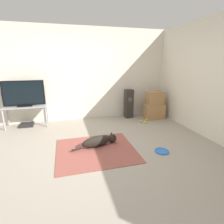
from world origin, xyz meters
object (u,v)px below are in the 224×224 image
at_px(cardboard_box_lower, 154,111).
at_px(tennis_ball_loose_on_carpet, 145,122).
at_px(dog, 99,141).
at_px(tv, 24,94).
at_px(tennis_ball_by_boxes, 141,121).
at_px(game_console, 27,125).
at_px(tennis_ball_near_speaker, 146,120).
at_px(tv_stand, 26,109).
at_px(cardboard_box_upper, 155,98).
at_px(frisbee, 162,151).
at_px(floor_speaker, 129,104).

xyz_separation_m(cardboard_box_lower, tennis_ball_loose_on_carpet, (-0.46, -0.38, -0.18)).
distance_m(dog, tennis_ball_loose_on_carpet, 1.78).
xyz_separation_m(tv, tennis_ball_by_boxes, (2.99, -0.52, -0.83)).
bearing_deg(game_console, tennis_ball_near_speaker, -8.11).
bearing_deg(game_console, cardboard_box_lower, -3.90).
bearing_deg(tennis_ball_near_speaker, tennis_ball_by_boxes, -161.52).
xyz_separation_m(dog, game_console, (-1.62, 1.62, -0.08)).
xyz_separation_m(dog, tv_stand, (-1.59, 1.61, 0.35)).
xyz_separation_m(dog, tv, (-1.59, 1.61, 0.75)).
distance_m(dog, cardboard_box_upper, 2.43).
bearing_deg(game_console, tv, -6.62).
xyz_separation_m(frisbee, tv, (-2.68, 2.15, 0.85)).
relative_size(tennis_ball_loose_on_carpet, game_console, 0.20).
xyz_separation_m(tennis_ball_by_boxes, tennis_ball_loose_on_carpet, (0.08, -0.09, 0.00)).
relative_size(cardboard_box_upper, tennis_ball_by_boxes, 6.75).
height_order(cardboard_box_upper, floor_speaker, floor_speaker).
distance_m(dog, floor_speaker, 2.08).
relative_size(tennis_ball_by_boxes, tennis_ball_loose_on_carpet, 1.00).
height_order(cardboard_box_lower, cardboard_box_upper, cardboard_box_upper).
relative_size(tv_stand, tennis_ball_by_boxes, 15.78).
bearing_deg(cardboard_box_lower, tennis_ball_loose_on_carpet, -140.66).
bearing_deg(floor_speaker, cardboard_box_lower, -21.26).
xyz_separation_m(dog, floor_speaker, (1.23, 1.65, 0.31)).
relative_size(tv_stand, tennis_ball_loose_on_carpet, 15.78).
relative_size(cardboard_box_lower, tennis_ball_loose_on_carpet, 8.52).
relative_size(cardboard_box_upper, tennis_ball_loose_on_carpet, 6.75).
bearing_deg(floor_speaker, tennis_ball_by_boxes, -73.40).
distance_m(frisbee, tennis_ball_by_boxes, 1.66).
height_order(floor_speaker, tennis_ball_loose_on_carpet, floor_speaker).
bearing_deg(frisbee, tv, 141.21).
bearing_deg(cardboard_box_lower, tv, 176.12).
relative_size(floor_speaker, tv, 0.86).
bearing_deg(tv, game_console, 173.38).
height_order(tv, game_console, tv).
relative_size(frisbee, game_console, 0.80).
height_order(dog, tv_stand, tv_stand).
bearing_deg(floor_speaker, dog, -126.68).
height_order(tv, tennis_ball_near_speaker, tv).
height_order(cardboard_box_upper, tennis_ball_by_boxes, cardboard_box_upper).
xyz_separation_m(frisbee, floor_speaker, (0.14, 2.19, 0.41)).
distance_m(cardboard_box_upper, tennis_ball_near_speaker, 0.71).
relative_size(frisbee, tennis_ball_by_boxes, 4.05).
xyz_separation_m(cardboard_box_lower, cardboard_box_upper, (0.01, 0.00, 0.40)).
xyz_separation_m(tv_stand, tennis_ball_loose_on_carpet, (3.07, -0.61, -0.43)).
bearing_deg(cardboard_box_upper, dog, -144.62).
bearing_deg(floor_speaker, cardboard_box_upper, -20.95).
bearing_deg(game_console, tennis_ball_loose_on_carpet, -11.29).
bearing_deg(tennis_ball_loose_on_carpet, tv, 168.67).
relative_size(floor_speaker, tennis_ball_loose_on_carpet, 12.87).
distance_m(floor_speaker, tv_stand, 2.82).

